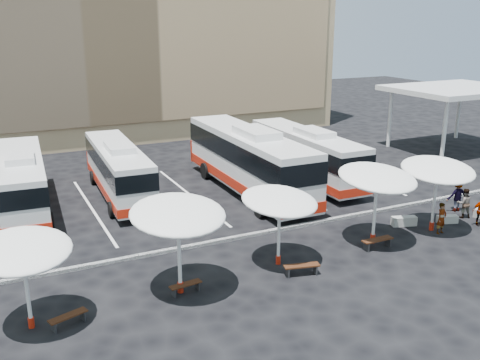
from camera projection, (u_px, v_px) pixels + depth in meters
name	position (u px, v px, depth m)	size (l,w,h in m)	color
ground	(248.00, 241.00, 26.28)	(120.00, 120.00, 0.00)	black
service_canopy	(456.00, 91.00, 43.55)	(10.00, 8.00, 5.20)	silver
curb_divider	(244.00, 236.00, 26.69)	(34.00, 0.25, 0.15)	black
bay_lines	(190.00, 195.00, 33.17)	(24.15, 12.00, 0.01)	white
bus_0	(23.00, 180.00, 30.13)	(3.10, 11.18, 3.51)	silver
bus_1	(118.00, 168.00, 32.54)	(2.92, 10.97, 3.45)	silver
bus_2	(248.00, 158.00, 33.22)	(3.32, 13.42, 4.24)	silver
bus_3	(306.00, 153.00, 35.76)	(2.90, 11.60, 3.66)	silver
sunshade_0	(22.00, 251.00, 18.06)	(3.74, 3.77, 3.48)	silver
sunshade_1	(178.00, 215.00, 20.41)	(4.09, 4.14, 3.89)	silver
sunshade_2	(280.00, 201.00, 22.99)	(4.19, 4.22, 3.48)	silver
sunshade_3	(377.00, 178.00, 25.16)	(4.20, 4.24, 3.88)	silver
sunshade_4	(438.00, 170.00, 26.75)	(4.57, 4.60, 3.79)	silver
wood_bench_0	(68.00, 318.00, 18.92)	(1.44, 0.79, 0.43)	black
wood_bench_1	(186.00, 286.00, 21.21)	(1.35, 0.50, 0.41)	black
wood_bench_2	(302.00, 267.00, 22.69)	(1.60, 0.77, 0.47)	black
wood_bench_3	(377.00, 241.00, 25.33)	(1.61, 0.44, 0.49)	black
conc_bench_0	(404.00, 221.00, 28.21)	(1.31, 0.44, 0.49)	#979792
conc_bench_1	(447.00, 219.00, 28.58)	(1.10, 0.37, 0.41)	#979792
passenger_0	(442.00, 218.00, 27.03)	(0.59, 0.39, 1.62)	black
passenger_1	(465.00, 203.00, 29.18)	(0.81, 0.63, 1.66)	black
passenger_3	(457.00, 195.00, 30.18)	(1.23, 0.71, 1.91)	black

